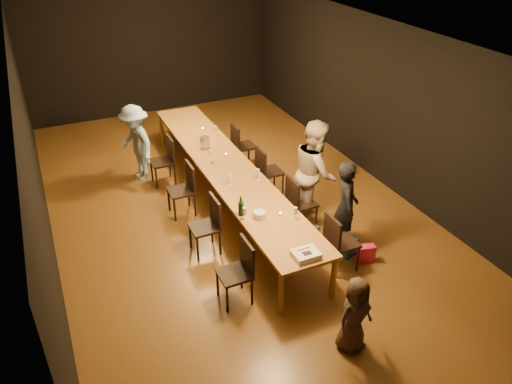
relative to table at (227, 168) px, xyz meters
name	(u,v)px	position (x,y,z in m)	size (l,w,h in m)	color
ground	(228,203)	(0.00, 0.00, -0.70)	(10.00, 10.00, 0.00)	#4D2B13
room_shell	(224,93)	(0.00, 0.00, 1.38)	(6.04, 10.04, 3.02)	black
table	(227,168)	(0.00, 0.00, 0.00)	(0.90, 6.00, 0.75)	brown
chair_right_0	(342,242)	(0.85, -2.40, -0.24)	(0.42, 0.42, 0.93)	black
chair_right_1	(302,202)	(0.85, -1.20, -0.24)	(0.42, 0.42, 0.93)	black
chair_right_2	(270,171)	(0.85, 0.00, -0.24)	(0.42, 0.42, 0.93)	black
chair_right_3	(244,145)	(0.85, 1.20, -0.24)	(0.42, 0.42, 0.93)	black
chair_left_0	(234,273)	(-0.85, -2.40, -0.24)	(0.42, 0.42, 0.93)	black
chair_left_1	(204,227)	(-0.85, -1.20, -0.24)	(0.42, 0.42, 0.93)	black
chair_left_2	(181,190)	(-0.85, 0.00, -0.24)	(0.42, 0.42, 0.93)	black
chair_left_3	(162,161)	(-0.85, 1.20, -0.24)	(0.42, 0.42, 0.93)	black
woman_birthday	(346,207)	(1.15, -1.99, 0.05)	(0.55, 0.36, 1.51)	black
woman_tan	(315,172)	(1.15, -1.06, 0.20)	(0.87, 0.68, 1.80)	tan
man_blue	(136,143)	(-1.21, 1.60, 0.05)	(0.97, 0.56, 1.50)	#91B6E0
child	(355,315)	(0.14, -3.75, -0.18)	(0.51, 0.33, 1.04)	#402F24
gift_bag_red	(366,254)	(1.27, -2.46, -0.56)	(0.25, 0.13, 0.29)	#D8204A
gift_bag_blue	(349,247)	(1.13, -2.21, -0.55)	(0.24, 0.16, 0.30)	#235898
birthday_cake	(306,254)	(0.00, -2.80, 0.09)	(0.34, 0.27, 0.08)	white
plate_stack	(259,215)	(-0.16, -1.72, 0.10)	(0.18, 0.18, 0.10)	silver
champagne_bottle	(241,205)	(-0.38, -1.54, 0.23)	(0.08, 0.08, 0.35)	black
ice_bucket	(205,142)	(-0.09, 0.86, 0.15)	(0.19, 0.19, 0.21)	#B4B5B9
wineglass_0	(245,214)	(-0.38, -1.67, 0.15)	(0.06, 0.06, 0.21)	beige
wineglass_1	(295,214)	(0.29, -1.97, 0.15)	(0.06, 0.06, 0.21)	beige
wineglass_2	(230,180)	(-0.20, -0.66, 0.15)	(0.06, 0.06, 0.21)	silver
wineglass_3	(258,175)	(0.28, -0.69, 0.15)	(0.06, 0.06, 0.21)	beige
wineglass_4	(211,155)	(-0.17, 0.31, 0.15)	(0.06, 0.06, 0.21)	silver
wineglass_5	(216,131)	(0.28, 1.27, 0.15)	(0.06, 0.06, 0.21)	silver
tealight_near	(280,214)	(0.15, -1.77, 0.06)	(0.05, 0.05, 0.03)	#B2B7B2
tealight_mid	(226,155)	(0.15, 0.39, 0.06)	(0.05, 0.05, 0.03)	#B2B7B2
tealight_far	(203,129)	(0.15, 1.67, 0.06)	(0.05, 0.05, 0.03)	#B2B7B2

